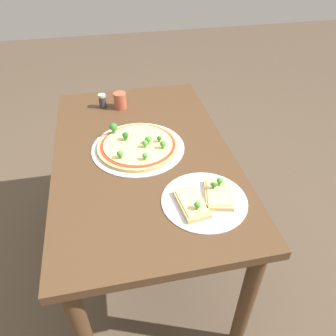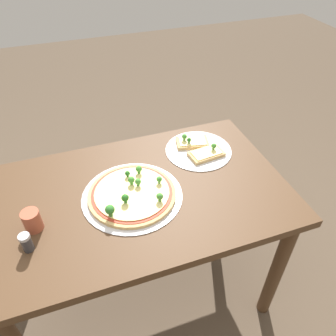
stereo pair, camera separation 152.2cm
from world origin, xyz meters
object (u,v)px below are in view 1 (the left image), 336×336
(condiment_shaker, at_px, (102,101))
(pizza_tray_whole, at_px, (138,146))
(pizza_tray_slice, at_px, (205,199))
(drinking_cup, at_px, (120,101))
(dining_table, at_px, (143,171))

(condiment_shaker, bearing_deg, pizza_tray_whole, -162.15)
(condiment_shaker, bearing_deg, pizza_tray_slice, -157.46)
(drinking_cup, height_order, condiment_shaker, drinking_cup)
(pizza_tray_slice, distance_m, drinking_cup, 0.76)
(dining_table, relative_size, pizza_tray_whole, 3.03)
(pizza_tray_whole, distance_m, condiment_shaker, 0.41)
(dining_table, xyz_separation_m, pizza_tray_slice, (-0.34, -0.17, 0.12))
(pizza_tray_slice, bearing_deg, dining_table, 27.22)
(dining_table, height_order, pizza_tray_whole, pizza_tray_whole)
(pizza_tray_slice, xyz_separation_m, condiment_shaker, (0.75, 0.31, 0.03))
(pizza_tray_whole, bearing_deg, drinking_cup, 5.91)
(dining_table, bearing_deg, drinking_cup, 7.53)
(pizza_tray_whole, distance_m, drinking_cup, 0.37)
(pizza_tray_slice, height_order, condiment_shaker, condiment_shaker)
(dining_table, height_order, drinking_cup, drinking_cup)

